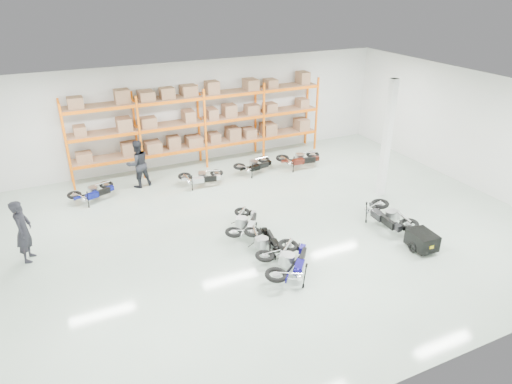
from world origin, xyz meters
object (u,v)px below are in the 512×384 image
moto_back_c (254,163)px  person_back (138,164)px  moto_touring_right (389,212)px  moto_silver_left (244,220)px  trailer (422,240)px  moto_black_far_left (265,240)px  moto_back_d (300,156)px  moto_blue_centre (290,258)px  moto_back_a (93,189)px  moto_back_b (201,174)px  person_left (23,231)px

moto_back_c → person_back: bearing=69.5°
moto_touring_right → moto_back_c: moto_touring_right is taller
moto_silver_left → trailer: (4.57, -3.27, -0.15)m
moto_black_far_left → moto_back_d: size_ratio=0.97×
trailer → moto_back_d: size_ratio=0.83×
moto_black_far_left → trailer: 4.87m
moto_blue_centre → moto_black_far_left: 1.24m
moto_touring_right → moto_back_a: size_ratio=1.20×
moto_back_c → moto_back_d: size_ratio=0.90×
moto_black_far_left → moto_silver_left: bearing=-76.8°
moto_black_far_left → moto_back_a: 7.43m
person_back → moto_silver_left: bearing=101.2°
moto_back_b → person_back: size_ratio=0.81×
moto_silver_left → moto_back_c: size_ratio=1.05×
moto_black_far_left → moto_back_c: size_ratio=1.07×
moto_back_c → person_back: (-4.78, 0.73, 0.49)m
person_left → person_back: 5.69m
moto_blue_centre → moto_back_c: (2.21, 7.17, -0.09)m
moto_touring_right → trailer: (0.00, -1.60, -0.22)m
moto_back_a → moto_back_b: bearing=-116.0°
moto_black_far_left → moto_back_c: moto_black_far_left is taller
moto_back_a → person_left: person_left is taller
moto_black_far_left → moto_touring_right: bearing=-172.5°
trailer → moto_back_a: size_ratio=0.94×
trailer → moto_touring_right: bearing=94.1°
moto_touring_right → person_back: bearing=137.7°
moto_back_a → moto_silver_left: bearing=-158.2°
moto_touring_right → moto_back_d: bearing=93.0°
moto_silver_left → moto_touring_right: 4.87m
moto_blue_centre → moto_touring_right: (4.32, 0.98, 0.00)m
moto_black_far_left → trailer: (4.51, -1.84, -0.16)m
moto_silver_left → moto_back_b: bearing=-54.5°
moto_back_d → person_left: size_ratio=0.89×
trailer → person_left: person_left is taller
moto_back_a → moto_back_d: 8.76m
moto_back_c → person_back: person_back is taller
moto_blue_centre → moto_touring_right: size_ratio=0.99×
moto_silver_left → person_back: size_ratio=0.85×
moto_touring_right → person_left: person_left is taller
moto_back_d → moto_blue_centre: bearing=155.1°
moto_blue_centre → person_back: size_ratio=0.95×
moto_back_d → moto_silver_left: bearing=140.0°
moto_touring_right → person_back: person_back is taller
moto_back_c → moto_back_d: bearing=-109.1°
moto_back_d → person_back: bearing=88.8°
moto_back_b → moto_black_far_left: bearing=-168.6°
moto_black_far_left → moto_back_b: moto_black_far_left is taller
moto_back_c → person_left: 9.50m
moto_touring_right → moto_blue_centre: bearing=-164.3°
moto_touring_right → trailer: size_ratio=1.28×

